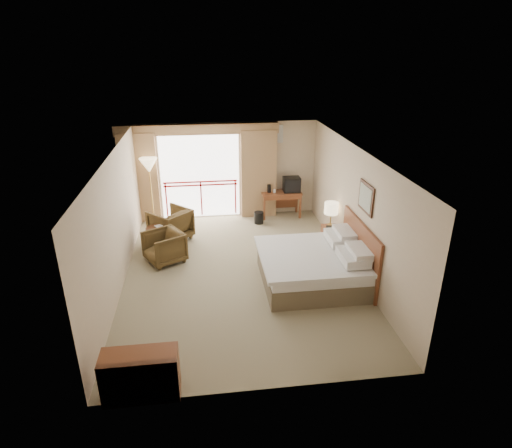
{
  "coord_description": "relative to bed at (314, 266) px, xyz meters",
  "views": [
    {
      "loc": [
        -0.74,
        -8.27,
        4.7
      ],
      "look_at": [
        0.39,
        0.4,
        0.97
      ],
      "focal_mm": 30.0,
      "sensor_mm": 36.0,
      "label": 1
    }
  ],
  "objects": [
    {
      "name": "desk",
      "position": [
        -0.01,
        3.83,
        0.2
      ],
      "size": [
        1.14,
        0.55,
        0.75
      ],
      "rotation": [
        0.0,
        0.0,
        0.04
      ],
      "color": "brown",
      "rests_on": "floor"
    },
    {
      "name": "valance",
      "position": [
        -2.3,
        3.98,
        2.17
      ],
      "size": [
        4.4,
        0.22,
        0.28
      ],
      "primitive_type": "cube",
      "color": "#8F6945",
      "rests_on": "wall_back"
    },
    {
      "name": "book",
      "position": [
        -3.41,
        2.05,
        0.18
      ],
      "size": [
        0.26,
        0.28,
        0.02
      ],
      "primitive_type": "imported",
      "rotation": [
        0.0,
        0.0,
        0.53
      ],
      "color": "white",
      "rests_on": "side_table"
    },
    {
      "name": "hvac_vent",
      "position": [
        -0.2,
        4.07,
        1.97
      ],
      "size": [
        0.5,
        0.04,
        0.5
      ],
      "primitive_type": "cube",
      "color": "silver",
      "rests_on": "wall_back"
    },
    {
      "name": "headboard",
      "position": [
        0.96,
        0.0,
        0.27
      ],
      "size": [
        0.06,
        2.1,
        1.3
      ],
      "primitive_type": "cube",
      "color": "brown",
      "rests_on": "wall_right"
    },
    {
      "name": "framed_art",
      "position": [
        0.97,
        0.0,
        1.47
      ],
      "size": [
        0.04,
        0.72,
        0.6
      ],
      "color": "black",
      "rests_on": "wall_right"
    },
    {
      "name": "side_table",
      "position": [
        -3.41,
        2.05,
        0.0
      ],
      "size": [
        0.51,
        0.51,
        0.55
      ],
      "rotation": [
        0.0,
        0.0,
        -0.01
      ],
      "color": "black",
      "rests_on": "floor"
    },
    {
      "name": "floor",
      "position": [
        -1.5,
        0.6,
        -0.38
      ],
      "size": [
        7.0,
        7.0,
        0.0
      ],
      "primitive_type": "plane",
      "color": "#857A5A",
      "rests_on": "ground"
    },
    {
      "name": "tv",
      "position": [
        0.29,
        3.77,
        0.58
      ],
      "size": [
        0.47,
        0.37,
        0.43
      ],
      "rotation": [
        0.0,
        0.0,
        -0.12
      ],
      "color": "black",
      "rests_on": "desk"
    },
    {
      "name": "dresser",
      "position": [
        -3.24,
        -2.77,
        -0.02
      ],
      "size": [
        1.08,
        0.46,
        0.72
      ],
      "rotation": [
        0.0,
        0.0,
        -0.01
      ],
      "color": "brown",
      "rests_on": "floor"
    },
    {
      "name": "phone",
      "position": [
        0.75,
        1.4,
        0.22
      ],
      "size": [
        0.21,
        0.17,
        0.09
      ],
      "primitive_type": "cube",
      "rotation": [
        0.0,
        0.0,
        -0.12
      ],
      "color": "black",
      "rests_on": "nightstand"
    },
    {
      "name": "floor_lamp",
      "position": [
        -3.63,
        3.63,
        1.24
      ],
      "size": [
        0.48,
        0.48,
        1.88
      ],
      "rotation": [
        0.0,
        0.0,
        -0.17
      ],
      "color": "tan",
      "rests_on": "floor"
    },
    {
      "name": "wastebasket",
      "position": [
        -0.72,
        3.32,
        -0.21
      ],
      "size": [
        0.34,
        0.34,
        0.33
      ],
      "primitive_type": "cylinder",
      "rotation": [
        0.0,
        0.0,
        0.36
      ],
      "color": "black",
      "rests_on": "floor"
    },
    {
      "name": "wall_back",
      "position": [
        -1.5,
        4.1,
        0.97
      ],
      "size": [
        5.0,
        0.0,
        5.0
      ],
      "primitive_type": "plane",
      "rotation": [
        1.57,
        0.0,
        0.0
      ],
      "color": "beige",
      "rests_on": "ground"
    },
    {
      "name": "table_lamp",
      "position": [
        0.8,
        1.6,
        0.64
      ],
      "size": [
        0.34,
        0.34,
        0.6
      ],
      "rotation": [
        0.0,
        0.0,
        -0.31
      ],
      "color": "tan",
      "rests_on": "nightstand"
    },
    {
      "name": "wall_front",
      "position": [
        -1.5,
        -2.9,
        0.97
      ],
      "size": [
        5.0,
        0.0,
        5.0
      ],
      "primitive_type": "plane",
      "rotation": [
        -1.57,
        0.0,
        0.0
      ],
      "color": "beige",
      "rests_on": "ground"
    },
    {
      "name": "bed",
      "position": [
        0.0,
        0.0,
        0.0
      ],
      "size": [
        2.13,
        2.06,
        0.97
      ],
      "color": "brown",
      "rests_on": "floor"
    },
    {
      "name": "ceiling",
      "position": [
        -1.5,
        0.6,
        2.32
      ],
      "size": [
        7.0,
        7.0,
        0.0
      ],
      "primitive_type": "plane",
      "rotation": [
        3.14,
        0.0,
        0.0
      ],
      "color": "white",
      "rests_on": "wall_back"
    },
    {
      "name": "balcony_door",
      "position": [
        -2.3,
        4.08,
        0.82
      ],
      "size": [
        2.4,
        0.0,
        2.4
      ],
      "primitive_type": "plane",
      "rotation": [
        1.57,
        0.0,
        0.0
      ],
      "color": "white",
      "rests_on": "wall_back"
    },
    {
      "name": "armchair_near",
      "position": [
        -3.19,
        1.34,
        -0.38
      ],
      "size": [
        1.09,
        1.09,
        0.74
      ],
      "primitive_type": "imported",
      "rotation": [
        0.0,
        0.0,
        -1.05
      ],
      "color": "#402F18",
      "rests_on": "floor"
    },
    {
      "name": "armchair_far",
      "position": [
        -3.11,
        2.57,
        -0.38
      ],
      "size": [
        1.25,
        1.25,
        0.82
      ],
      "primitive_type": "imported",
      "rotation": [
        0.0,
        0.0,
        -2.37
      ],
      "color": "#402F18",
      "rests_on": "floor"
    },
    {
      "name": "curtain_left",
      "position": [
        -3.95,
        3.95,
        0.87
      ],
      "size": [
        1.0,
        0.26,
        2.5
      ],
      "primitive_type": "cube",
      "color": "#8F6945",
      "rests_on": "wall_back"
    },
    {
      "name": "cup",
      "position": [
        -0.21,
        3.73,
        0.42
      ],
      "size": [
        0.07,
        0.07,
        0.11
      ],
      "primitive_type": "cylinder",
      "rotation": [
        0.0,
        0.0,
        0.02
      ],
      "color": "white",
      "rests_on": "desk"
    },
    {
      "name": "curtain_right",
      "position": [
        -0.65,
        3.95,
        0.87
      ],
      "size": [
        1.0,
        0.26,
        2.5
      ],
      "primitive_type": "cube",
      "color": "#8F6945",
      "rests_on": "wall_back"
    },
    {
      "name": "balcony_railing",
      "position": [
        -2.3,
        4.06,
        0.44
      ],
      "size": [
        2.09,
        0.03,
        1.02
      ],
      "color": "#A40E0E",
      "rests_on": "wall_back"
    },
    {
      "name": "coffee_maker",
      "position": [
        -0.36,
        3.78,
        0.48
      ],
      "size": [
        0.13,
        0.13,
        0.23
      ],
      "primitive_type": "cylinder",
      "rotation": [
        0.0,
        0.0,
        0.25
      ],
      "color": "black",
      "rests_on": "desk"
    },
    {
      "name": "wall_left",
      "position": [
        -4.0,
        0.6,
        0.97
      ],
      "size": [
        0.0,
        7.0,
        7.0
      ],
      "primitive_type": "plane",
      "rotation": [
        1.57,
        0.0,
        1.57
      ],
      "color": "beige",
      "rests_on": "ground"
    },
    {
      "name": "wall_right",
      "position": [
        1.0,
        0.6,
        0.97
      ],
      "size": [
        0.0,
        7.0,
        7.0
      ],
      "primitive_type": "plane",
      "rotation": [
        1.57,
        0.0,
        -1.57
      ],
      "color": "beige",
      "rests_on": "ground"
    },
    {
      "name": "nightstand",
      "position": [
        0.8,
        1.55,
        -0.1
      ],
      "size": [
        0.42,
        0.48,
        0.55
      ],
      "primitive_type": "cube",
      "rotation": [
        0.0,
        0.0,
        -0.07
      ],
      "color": "brown",
      "rests_on": "floor"
    }
  ]
}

